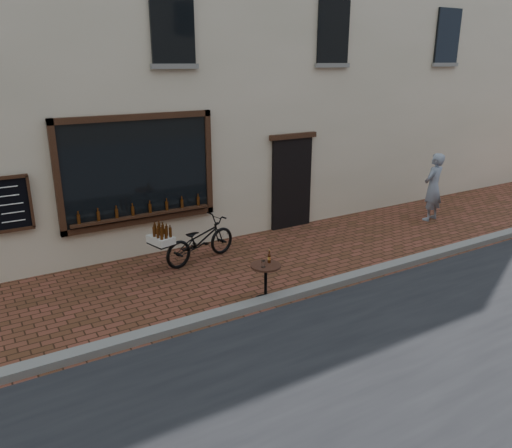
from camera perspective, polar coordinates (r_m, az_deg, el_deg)
ground at (r=8.91m, az=6.69°, el=-8.31°), size 90.00×90.00×0.00m
kerb at (r=9.03m, az=5.93°, el=-7.50°), size 90.00×0.25×0.12m
shop_building at (r=13.72m, az=-10.57°, el=22.25°), size 28.00×6.20×10.00m
cargo_bicycle at (r=10.28m, az=-6.55°, el=-1.82°), size 2.06×1.02×0.97m
bistro_table at (r=8.55m, az=1.12°, el=-5.85°), size 0.52×0.52×0.89m
pedestrian at (r=13.59m, az=19.59°, el=4.00°), size 0.71×0.54×1.75m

